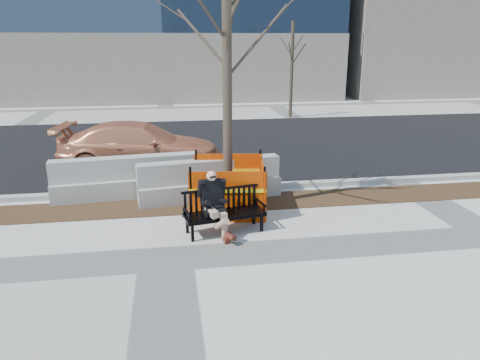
{
  "coord_description": "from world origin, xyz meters",
  "views": [
    {
      "loc": [
        0.16,
        -7.22,
        3.61
      ],
      "look_at": [
        1.54,
        1.57,
        0.87
      ],
      "focal_mm": 34.05,
      "sensor_mm": 36.0,
      "label": 1
    }
  ],
  "objects_px": {
    "tree_fence": "(228,210)",
    "sedan": "(142,168)",
    "seated_man": "(214,233)",
    "jersey_barrier_left": "(128,196)",
    "bench": "(225,232)",
    "jersey_barrier_right": "(210,198)"
  },
  "relations": [
    {
      "from": "bench",
      "to": "jersey_barrier_right",
      "type": "xyz_separation_m",
      "value": [
        -0.1,
        2.03,
        0.0
      ]
    },
    {
      "from": "bench",
      "to": "seated_man",
      "type": "xyz_separation_m",
      "value": [
        -0.21,
        0.0,
        0.0
      ]
    },
    {
      "from": "jersey_barrier_left",
      "to": "sedan",
      "type": "bearing_deg",
      "value": 79.19
    },
    {
      "from": "seated_man",
      "to": "tree_fence",
      "type": "height_order",
      "value": "tree_fence"
    },
    {
      "from": "sedan",
      "to": "jersey_barrier_left",
      "type": "xyz_separation_m",
      "value": [
        -0.21,
        -2.5,
        0.0
      ]
    },
    {
      "from": "bench",
      "to": "seated_man",
      "type": "relative_size",
      "value": 1.29
    },
    {
      "from": "bench",
      "to": "seated_man",
      "type": "bearing_deg",
      "value": 168.46
    },
    {
      "from": "jersey_barrier_left",
      "to": "jersey_barrier_right",
      "type": "xyz_separation_m",
      "value": [
        1.96,
        -0.5,
        0.0
      ]
    },
    {
      "from": "bench",
      "to": "seated_man",
      "type": "distance_m",
      "value": 0.21
    },
    {
      "from": "seated_man",
      "to": "jersey_barrier_left",
      "type": "bearing_deg",
      "value": 115.31
    },
    {
      "from": "bench",
      "to": "tree_fence",
      "type": "bearing_deg",
      "value": 68.43
    },
    {
      "from": "sedan",
      "to": "jersey_barrier_left",
      "type": "relative_size",
      "value": 1.35
    },
    {
      "from": "seated_man",
      "to": "tree_fence",
      "type": "bearing_deg",
      "value": 59.11
    },
    {
      "from": "bench",
      "to": "tree_fence",
      "type": "height_order",
      "value": "tree_fence"
    },
    {
      "from": "bench",
      "to": "jersey_barrier_right",
      "type": "bearing_deg",
      "value": 81.87
    },
    {
      "from": "tree_fence",
      "to": "sedan",
      "type": "relative_size",
      "value": 1.29
    },
    {
      "from": "tree_fence",
      "to": "jersey_barrier_right",
      "type": "xyz_separation_m",
      "value": [
        -0.33,
        0.81,
        0.0
      ]
    },
    {
      "from": "sedan",
      "to": "jersey_barrier_right",
      "type": "relative_size",
      "value": 1.38
    },
    {
      "from": "seated_man",
      "to": "tree_fence",
      "type": "distance_m",
      "value": 1.3
    },
    {
      "from": "jersey_barrier_right",
      "to": "tree_fence",
      "type": "bearing_deg",
      "value": -75.75
    },
    {
      "from": "seated_man",
      "to": "jersey_barrier_right",
      "type": "relative_size",
      "value": 0.37
    },
    {
      "from": "bench",
      "to": "jersey_barrier_left",
      "type": "distance_m",
      "value": 3.26
    }
  ]
}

